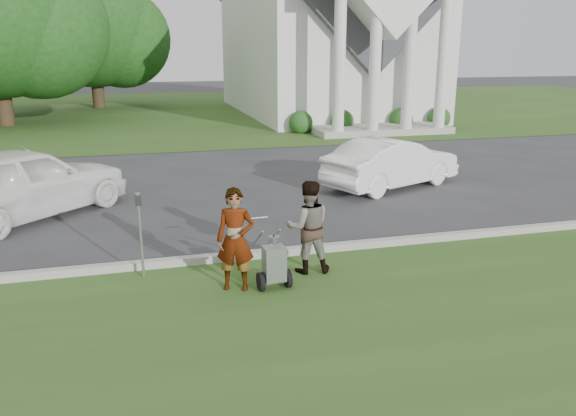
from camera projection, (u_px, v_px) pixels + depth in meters
name	position (u px, v px, depth m)	size (l,w,h in m)	color
ground	(250.00, 271.00, 9.67)	(120.00, 120.00, 0.00)	#333335
grass_strip	(297.00, 360.00, 6.88)	(80.00, 7.00, 0.01)	#2C521C
church_lawn	(165.00, 111.00, 34.75)	(80.00, 30.00, 0.01)	#2C521C
curb	(244.00, 256.00, 10.16)	(80.00, 0.18, 0.15)	#9E9E93
church	(324.00, 8.00, 31.77)	(9.19, 19.00, 24.10)	white
tree_back	(92.00, 32.00, 35.24)	(9.61, 7.60, 8.89)	#332316
striping_cart	(274.00, 265.00, 8.84)	(0.54, 1.05, 0.95)	black
person_left	(235.00, 241.00, 8.71)	(0.60, 0.39, 1.64)	#999999
person_right	(308.00, 228.00, 9.41)	(0.77, 0.60, 1.59)	#999999
parking_meter_near	(140.00, 225.00, 9.12)	(0.11, 0.10, 1.46)	gray
car_b	(22.00, 182.00, 12.47)	(1.95, 4.85, 1.65)	white
car_d	(392.00, 163.00, 15.38)	(1.44, 4.12, 1.36)	white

